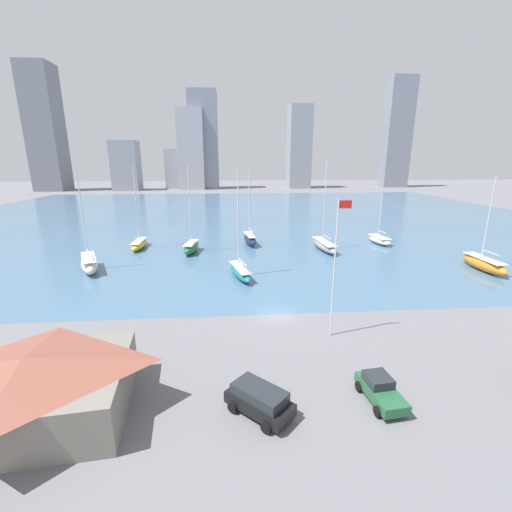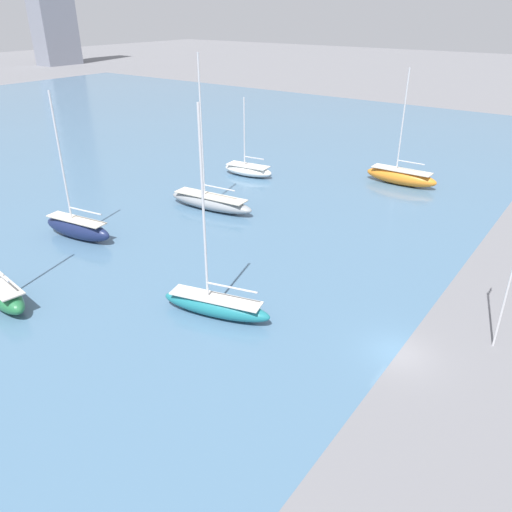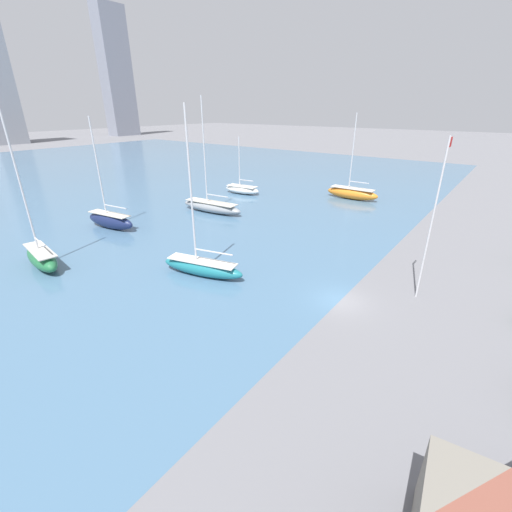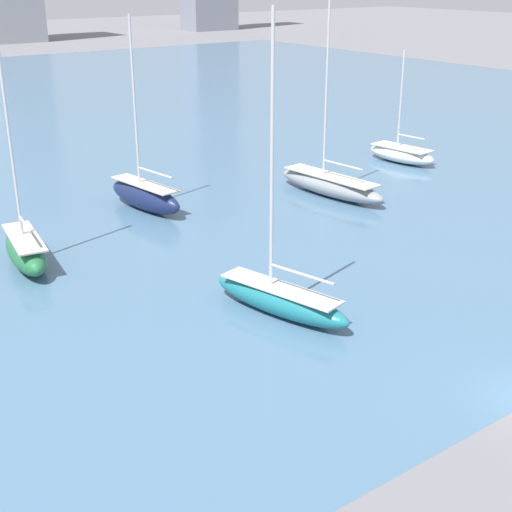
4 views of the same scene
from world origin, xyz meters
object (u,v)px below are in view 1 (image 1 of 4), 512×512
(sailboat_green, at_px, (191,247))
(sailboat_navy, at_px, (250,239))
(sailboat_orange, at_px, (484,264))
(parked_suv_black, at_px, (259,400))
(boat_shed, at_px, (28,388))
(sailboat_cream, at_px, (89,263))
(sailboat_yellow, at_px, (139,244))
(sailboat_white, at_px, (379,240))
(flag_pole, at_px, (335,265))
(sailboat_gray, at_px, (324,245))
(sailboat_teal, at_px, (240,271))
(parked_pickup_green, at_px, (380,390))

(sailboat_green, xyz_separation_m, sailboat_navy, (10.94, 5.49, 0.04))
(sailboat_orange, xyz_separation_m, parked_suv_black, (-36.62, -27.78, -0.01))
(sailboat_orange, relative_size, parked_suv_black, 2.98)
(sailboat_orange, bearing_deg, boat_shed, -152.51)
(sailboat_cream, relative_size, sailboat_yellow, 0.99)
(sailboat_white, bearing_deg, flag_pole, -126.15)
(sailboat_navy, distance_m, parked_suv_black, 47.14)
(sailboat_gray, bearing_deg, sailboat_teal, -143.91)
(sailboat_orange, bearing_deg, sailboat_teal, -179.63)
(flag_pole, height_order, sailboat_yellow, sailboat_yellow)
(sailboat_green, relative_size, sailboat_white, 1.52)
(boat_shed, bearing_deg, parked_suv_black, -9.46)
(sailboat_gray, bearing_deg, sailboat_yellow, 168.11)
(flag_pole, bearing_deg, parked_suv_black, -127.89)
(sailboat_teal, distance_m, sailboat_white, 33.92)
(boat_shed, xyz_separation_m, sailboat_green, (6.03, 40.77, -1.09))
(sailboat_white, distance_m, sailboat_navy, 26.00)
(parked_suv_black, bearing_deg, parked_pickup_green, -42.01)
(boat_shed, height_order, flag_pole, flag_pole)
(boat_shed, bearing_deg, sailboat_navy, 63.57)
(sailboat_orange, height_order, sailboat_teal, sailboat_teal)
(sailboat_green, bearing_deg, sailboat_navy, 35.21)
(sailboat_orange, relative_size, sailboat_yellow, 0.92)
(boat_shed, distance_m, sailboat_yellow, 45.01)
(boat_shed, bearing_deg, sailboat_gray, 46.96)
(sailboat_teal, distance_m, parked_suv_black, 27.41)
(sailboat_orange, bearing_deg, sailboat_navy, 150.49)
(sailboat_orange, xyz_separation_m, sailboat_gray, (-20.85, 13.89, -0.12))
(flag_pole, height_order, parked_pickup_green, flag_pole)
(sailboat_green, xyz_separation_m, sailboat_gray, (24.48, 0.08, -0.15))
(sailboat_teal, distance_m, sailboat_cream, 23.10)
(sailboat_white, distance_m, sailboat_yellow, 47.10)
(sailboat_yellow, bearing_deg, boat_shed, -84.35)
(flag_pole, xyz_separation_m, sailboat_navy, (-5.52, 37.13, -5.87))
(sailboat_orange, relative_size, sailboat_teal, 0.92)
(parked_pickup_green, distance_m, parked_suv_black, 8.49)
(sailboat_gray, bearing_deg, sailboat_navy, 152.79)
(sailboat_orange, distance_m, sailboat_gray, 25.05)
(sailboat_orange, relative_size, sailboat_gray, 0.86)
(sailboat_teal, relative_size, sailboat_white, 1.50)
(parked_pickup_green, xyz_separation_m, parked_suv_black, (-8.47, -0.61, 0.19))
(sailboat_orange, relative_size, sailboat_white, 1.38)
(sailboat_cream, distance_m, sailboat_yellow, 14.09)
(sailboat_yellow, relative_size, parked_suv_black, 3.22)
(sailboat_teal, bearing_deg, sailboat_yellow, 121.32)
(flag_pole, xyz_separation_m, sailboat_yellow, (-26.66, 35.66, -6.10))
(sailboat_gray, bearing_deg, parked_suv_black, -116.11)
(parked_suv_black, bearing_deg, sailboat_green, 55.72)
(sailboat_gray, xyz_separation_m, sailboat_cream, (-38.73, -9.53, 0.26))
(sailboat_orange, xyz_separation_m, sailboat_cream, (-59.58, 4.36, 0.14))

